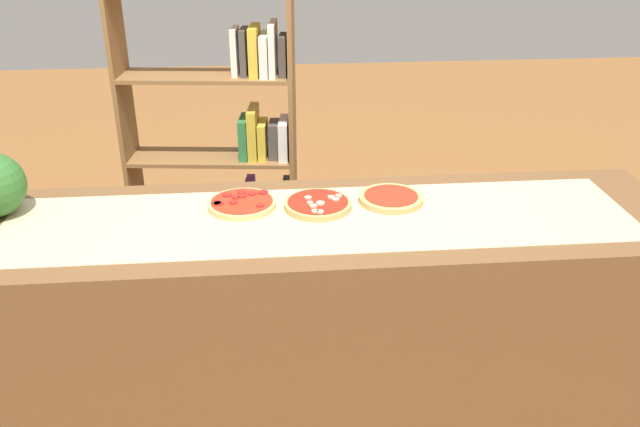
% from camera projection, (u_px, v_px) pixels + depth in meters
% --- Properties ---
extents(ground_plane, '(12.00, 12.00, 0.00)m').
position_uv_depth(ground_plane, '(320.00, 422.00, 2.64)').
color(ground_plane, brown).
extents(counter, '(2.48, 0.68, 0.90)m').
position_uv_depth(counter, '(320.00, 329.00, 2.45)').
color(counter, brown).
rests_on(counter, ground_plane).
extents(parchment_paper, '(2.11, 0.50, 0.00)m').
position_uv_depth(parchment_paper, '(320.00, 219.00, 2.25)').
color(parchment_paper, tan).
rests_on(parchment_paper, counter).
extents(pizza_pepperoni_0, '(0.24, 0.24, 0.03)m').
position_uv_depth(pizza_pepperoni_0, '(242.00, 203.00, 2.33)').
color(pizza_pepperoni_0, '#DBB26B').
rests_on(pizza_pepperoni_0, parchment_paper).
extents(pizza_mushroom_1, '(0.24, 0.24, 0.03)m').
position_uv_depth(pizza_mushroom_1, '(318.00, 204.00, 2.32)').
color(pizza_mushroom_1, tan).
rests_on(pizza_mushroom_1, parchment_paper).
extents(pizza_plain_2, '(0.23, 0.23, 0.02)m').
position_uv_depth(pizza_plain_2, '(391.00, 198.00, 2.37)').
color(pizza_plain_2, tan).
rests_on(pizza_plain_2, parchment_paper).
extents(bookshelf, '(0.80, 0.32, 1.55)m').
position_uv_depth(bookshelf, '(236.00, 171.00, 3.14)').
color(bookshelf, brown).
rests_on(bookshelf, ground_plane).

